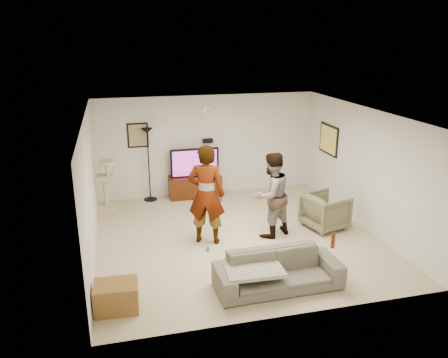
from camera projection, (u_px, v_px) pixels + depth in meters
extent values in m
cube|color=#C5BB92|center=(236.00, 237.00, 9.01)|extent=(5.50, 5.50, 0.02)
cube|color=silver|center=(238.00, 113.00, 8.23)|extent=(5.50, 5.50, 0.02)
cube|color=beige|center=(207.00, 145.00, 11.15)|extent=(5.50, 0.04, 2.50)
cube|color=beige|center=(292.00, 238.00, 6.08)|extent=(5.50, 0.04, 2.50)
cube|color=beige|center=(90.00, 189.00, 7.98)|extent=(0.04, 5.50, 2.50)
cube|color=beige|center=(364.00, 168.00, 9.26)|extent=(0.04, 5.50, 2.50)
cylinder|color=white|center=(207.00, 112.00, 10.86)|extent=(0.26, 0.04, 0.26)
cube|color=black|center=(208.00, 141.00, 11.06)|extent=(0.25, 0.10, 0.10)
cube|color=#8A7C54|center=(138.00, 135.00, 10.63)|extent=(0.42, 0.03, 0.52)
cube|color=#E9DA53|center=(329.00, 140.00, 10.65)|extent=(0.03, 0.78, 0.62)
cube|color=#381707|center=(195.00, 186.00, 11.14)|extent=(1.29, 0.45, 0.54)
cube|color=silver|center=(203.00, 200.00, 10.88)|extent=(0.40, 0.30, 0.07)
cube|color=black|center=(195.00, 163.00, 10.95)|extent=(1.20, 0.08, 0.71)
cube|color=#6F37D0|center=(195.00, 163.00, 10.91)|extent=(1.10, 0.01, 0.63)
cylinder|color=black|center=(149.00, 165.00, 10.73)|extent=(0.32, 0.32, 1.79)
cube|color=tan|center=(105.00, 187.00, 9.96)|extent=(0.47, 0.47, 1.27)
imported|color=gray|center=(206.00, 195.00, 8.49)|extent=(0.84, 0.70, 1.97)
imported|color=#2C5992|center=(271.00, 195.00, 8.80)|extent=(1.03, 0.93, 1.73)
imported|color=#585447|center=(278.00, 271.00, 7.11)|extent=(2.03, 0.82, 0.59)
cube|color=#ADA28B|center=(253.00, 268.00, 6.98)|extent=(0.93, 0.74, 0.06)
cylinder|color=#44260B|center=(333.00, 241.00, 7.20)|extent=(0.06, 0.06, 0.25)
imported|color=brown|center=(325.00, 211.00, 9.32)|extent=(0.99, 0.97, 0.74)
cube|color=brown|center=(116.00, 297.00, 6.56)|extent=(0.67, 0.51, 0.43)
sphere|color=#0085A0|center=(208.00, 249.00, 8.40)|extent=(0.08, 0.08, 0.08)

